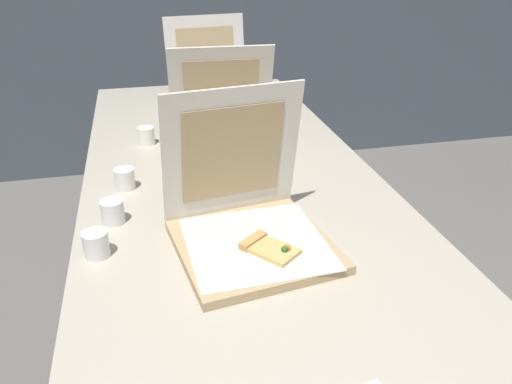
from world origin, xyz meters
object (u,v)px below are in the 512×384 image
Objects in this scene: table at (236,200)px; cup_white_near_left at (96,244)px; pizza_box_front at (249,225)px; cup_white_far at (146,136)px; pizza_box_middle at (226,141)px; pizza_box_back at (217,99)px; cup_white_near_center at (113,212)px; cup_white_mid at (125,179)px.

cup_white_near_left reaches higher than table.
pizza_box_front is 6.38× the size of cup_white_far.
pizza_box_middle is 5.91× the size of cup_white_near_left.
pizza_box_middle is at bearing -102.66° from pizza_box_back.
table is at bearing -101.74° from pizza_box_back.
table is at bearing 76.46° from pizza_box_front.
cup_white_near_center is (-0.35, -0.37, -0.02)m from pizza_box_middle.
cup_white_mid is at bearing 170.84° from table.
table is 5.96× the size of pizza_box_front.
cup_white_far is (0.13, 0.67, 0.00)m from cup_white_near_left.
pizza_box_middle is 0.29m from cup_white_far.
cup_white_near_center is 0.53m from cup_white_far.
pizza_box_back reaches higher than cup_white_mid.
table is 0.25m from pizza_box_middle.
pizza_box_front is at bearing -73.37° from cup_white_far.
cup_white_near_center is at bearing -157.63° from table.
pizza_box_middle is 0.51m from cup_white_near_center.
cup_white_far is (0.10, 0.52, 0.00)m from cup_white_near_center.
pizza_box_middle reaches higher than cup_white_near_left.
cup_white_near_left and cup_white_near_center have the same top height.
pizza_box_middle is 5.91× the size of cup_white_mid.
pizza_box_back is (0.08, 1.01, 0.00)m from pizza_box_front.
pizza_box_back reaches higher than cup_white_far.
cup_white_far is at bearing 77.94° from cup_white_mid.
pizza_box_back is (0.05, 0.47, 0.00)m from pizza_box_middle.
pizza_box_back reaches higher than pizza_box_middle.
pizza_box_back is 0.92m from cup_white_near_center.
pizza_box_middle is at bearing 53.22° from cup_white_near_left.
pizza_box_back is at bearing 85.39° from table.
cup_white_mid is 0.19m from cup_white_near_center.
cup_white_mid is (-0.28, 0.36, -0.02)m from pizza_box_front.
cup_white_mid is (0.06, 0.33, 0.00)m from cup_white_near_left.
pizza_box_middle is at bearing 46.38° from cup_white_near_center.
table is 38.00× the size of cup_white_near_left.
pizza_box_middle is at bearing -32.73° from cup_white_far.
cup_white_mid and cup_white_near_center have the same top height.
cup_white_far is at bearing 121.55° from table.
cup_white_far is at bearing 78.71° from cup_white_near_left.
pizza_box_front is 6.38× the size of cup_white_near_left.
pizza_box_middle reaches higher than cup_white_far.
pizza_box_back is at bearing 46.55° from cup_white_far.
pizza_box_middle is (0.04, 0.54, -0.00)m from pizza_box_front.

